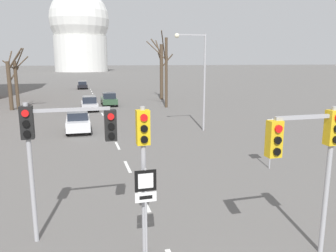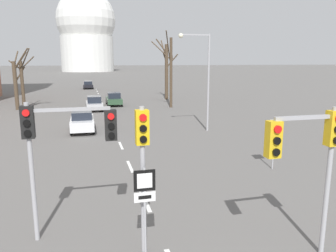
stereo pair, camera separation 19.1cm
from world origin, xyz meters
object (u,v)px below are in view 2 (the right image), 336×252
at_px(traffic_signal_near_left, 60,136).
at_px(traffic_signal_near_right, 311,147).
at_px(speed_limit_sign, 274,135).
at_px(traffic_signal_centre_tall, 143,152).
at_px(sedan_far_left, 114,99).
at_px(sedan_mid_centre, 94,103).
at_px(street_lamp_right, 203,71).
at_px(sedan_near_right, 88,85).
at_px(route_sign_post, 145,197).
at_px(sedan_near_left, 82,121).

bearing_deg(traffic_signal_near_left, traffic_signal_near_right, -23.39).
bearing_deg(traffic_signal_near_left, speed_limit_sign, 23.10).
xyz_separation_m(traffic_signal_centre_tall, speed_limit_sign, (7.73, 5.68, -1.21)).
height_order(speed_limit_sign, sedan_far_left, speed_limit_sign).
relative_size(speed_limit_sign, sedan_mid_centre, 0.63).
xyz_separation_m(sedan_mid_centre, sedan_far_left, (2.50, 3.62, 0.01)).
relative_size(traffic_signal_near_right, street_lamp_right, 0.57).
bearing_deg(street_lamp_right, sedan_mid_centre, 120.57).
distance_m(traffic_signal_centre_tall, sedan_far_left, 32.59).
height_order(traffic_signal_near_right, sedan_near_right, traffic_signal_near_right).
bearing_deg(traffic_signal_near_left, sedan_far_left, 82.26).
relative_size(traffic_signal_near_right, sedan_mid_centre, 1.02).
bearing_deg(route_sign_post, sedan_near_right, 90.80).
bearing_deg(sedan_near_left, street_lamp_right, -12.98).
bearing_deg(sedan_far_left, sedan_near_left, -104.20).
bearing_deg(speed_limit_sign, route_sign_post, -142.36).
bearing_deg(traffic_signal_near_right, traffic_signal_near_left, 156.61).
xyz_separation_m(speed_limit_sign, sedan_near_left, (-9.54, 11.88, -0.97)).
bearing_deg(traffic_signal_near_right, sedan_mid_centre, 99.08).
xyz_separation_m(route_sign_post, speed_limit_sign, (7.74, 5.97, -0.01)).
xyz_separation_m(route_sign_post, sedan_near_left, (-1.80, 17.84, -0.98)).
bearing_deg(sedan_far_left, street_lamp_right, -72.36).
height_order(sedan_near_right, sedan_mid_centre, sedan_mid_centre).
xyz_separation_m(speed_limit_sign, street_lamp_right, (-0.35, 9.76, 2.91)).
bearing_deg(sedan_far_left, route_sign_post, -93.45).
bearing_deg(speed_limit_sign, sedan_near_left, 128.77).
relative_size(street_lamp_right, sedan_near_left, 1.83).
height_order(traffic_signal_near_left, street_lamp_right, street_lamp_right).
bearing_deg(sedan_far_left, traffic_signal_near_right, -86.06).
bearing_deg(speed_limit_sign, sedan_far_left, 102.15).
bearing_deg(route_sign_post, traffic_signal_near_right, -14.68).
bearing_deg(route_sign_post, sedan_mid_centre, 91.04).
bearing_deg(sedan_mid_centre, sedan_far_left, 55.39).
bearing_deg(street_lamp_right, speed_limit_sign, -87.94).
relative_size(route_sign_post, sedan_near_right, 0.63).
bearing_deg(traffic_signal_near_left, route_sign_post, -37.20).
height_order(traffic_signal_centre_tall, sedan_far_left, traffic_signal_centre_tall).
height_order(traffic_signal_centre_tall, route_sign_post, traffic_signal_centre_tall).
bearing_deg(route_sign_post, sedan_near_left, 95.76).
xyz_separation_m(traffic_signal_centre_tall, traffic_signal_near_right, (4.30, -1.42, 0.23)).
relative_size(route_sign_post, street_lamp_right, 0.35).
relative_size(route_sign_post, speed_limit_sign, 0.99).
bearing_deg(sedan_mid_centre, traffic_signal_centre_tall, -88.94).
bearing_deg(sedan_mid_centre, traffic_signal_near_right, -80.92).
height_order(speed_limit_sign, sedan_near_right, speed_limit_sign).
relative_size(sedan_near_left, sedan_mid_centre, 0.97).
distance_m(sedan_near_left, sedan_far_left, 15.38).
bearing_deg(sedan_near_right, street_lamp_right, -79.28).
relative_size(route_sign_post, sedan_far_left, 0.65).
height_order(route_sign_post, sedan_near_right, route_sign_post).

